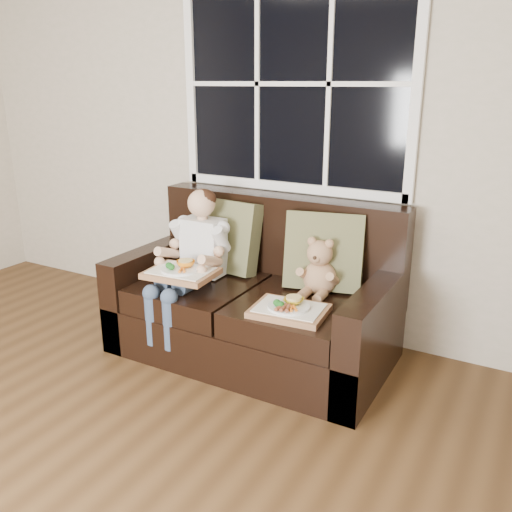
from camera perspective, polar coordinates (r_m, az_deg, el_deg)
The scene contains 8 objects.
window_back at distance 3.59m, azimuth 3.91°, elevation 17.64°, with size 1.62×0.04×1.37m.
loveseat at distance 3.45m, azimuth 0.12°, elevation -5.19°, with size 1.70×0.92×0.96m.
pillow_left at distance 3.61m, azimuth -3.15°, elevation 2.15°, with size 0.49×0.26×0.49m.
pillow_right at distance 3.30m, azimuth 7.19°, elevation 0.49°, with size 0.51×0.32×0.48m.
child at distance 3.44m, azimuth -6.50°, elevation 0.58°, with size 0.39×0.60×0.88m.
teddy_bear at distance 3.23m, azimuth 6.67°, elevation -1.58°, with size 0.21×0.27×0.36m.
tray_left at distance 3.29m, azimuth -7.86°, elevation -1.62°, with size 0.43×0.34×0.09m.
tray_right at distance 2.98m, azimuth 3.53°, elevation -5.61°, with size 0.43×0.34×0.09m.
Camera 1 is at (2.14, -0.76, 1.67)m, focal length 38.00 mm.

